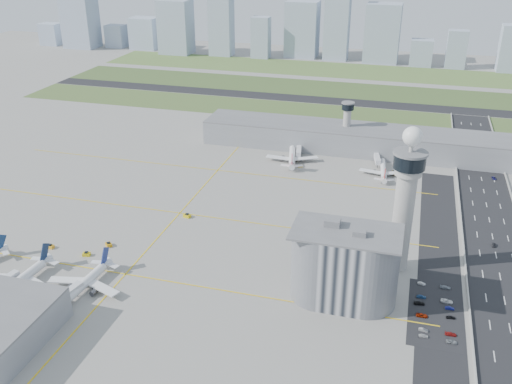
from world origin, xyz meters
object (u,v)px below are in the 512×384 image
(airplane_far_a, at_px, (292,153))
(car_lot_5, at_px, (421,283))
(tug_2, at_px, (86,254))
(tug_4, at_px, (300,165))
(tug_5, at_px, (394,172))
(car_lot_11, at_px, (445,287))
(airplane_near_c, at_px, (82,280))
(jet_bridge_far_1, at_px, (376,157))
(control_tower, at_px, (405,195))
(car_hw_2, at_px, (494,178))
(airplane_near_b, at_px, (17,277))
(car_lot_1, at_px, (423,330))
(tug_0, at_px, (50,246))
(jet_bridge_near_2, at_px, (56,306))
(car_lot_4, at_px, (421,297))
(jet_bridge_far_0, at_px, (299,149))
(car_lot_9, at_px, (450,308))
(car_lot_2, at_px, (422,315))
(car_lot_8, at_px, (451,317))
(admin_building, at_px, (344,266))
(tug_1, at_px, (109,244))
(secondary_tower, at_px, (347,121))
(car_lot_3, at_px, (419,303))
(car_hw_4, at_px, (463,143))
(airplane_far_b, at_px, (384,167))
(car_lot_10, at_px, (447,301))
(car_lot_0, at_px, (424,336))
(car_hw_1, at_px, (494,245))
(tug_3, at_px, (187,215))
(car_lot_6, at_px, (452,342))
(car_lot_7, at_px, (451,334))

(airplane_far_a, distance_m, car_lot_5, 146.66)
(tug_2, relative_size, tug_4, 1.20)
(tug_5, distance_m, car_lot_11, 120.42)
(airplane_near_c, relative_size, jet_bridge_far_1, 2.77)
(control_tower, distance_m, car_hw_2, 129.08)
(control_tower, xyz_separation_m, airplane_near_b, (-149.20, -59.46, -29.42))
(tug_4, height_order, car_lot_1, tug_4)
(control_tower, bearing_deg, tug_5, 94.15)
(car_lot_1, distance_m, car_hw_2, 160.94)
(tug_0, relative_size, car_lot_5, 1.03)
(jet_bridge_near_2, relative_size, car_lot_1, 3.99)
(tug_4, xyz_separation_m, car_lot_4, (75.18, -122.68, -0.16))
(control_tower, height_order, jet_bridge_far_0, control_tower)
(airplane_near_c, height_order, car_lot_9, airplane_near_c)
(car_lot_2, xyz_separation_m, car_lot_8, (10.60, 1.80, -0.03))
(admin_building, xyz_separation_m, tug_2, (-116.23, 1.06, -14.33))
(jet_bridge_far_1, bearing_deg, tug_1, -47.86)
(secondary_tower, height_order, car_lot_3, secondary_tower)
(tug_0, distance_m, car_lot_9, 177.72)
(tug_2, xyz_separation_m, car_hw_2, (186.24, 142.84, -0.40))
(jet_bridge_near_2, height_order, car_lot_2, jet_bridge_near_2)
(car_lot_3, height_order, car_hw_4, car_hw_4)
(airplane_far_b, distance_m, tug_4, 50.79)
(airplane_far_a, height_order, tug_1, airplane_far_a)
(control_tower, distance_m, car_lot_10, 45.52)
(car_lot_1, height_order, car_lot_8, car_lot_8)
(car_lot_0, bearing_deg, tug_2, 78.93)
(car_lot_1, relative_size, car_hw_2, 0.84)
(car_lot_8, xyz_separation_m, car_hw_1, (20.82, 62.34, 0.02))
(jet_bridge_near_2, height_order, tug_4, jet_bridge_near_2)
(airplane_far_b, relative_size, tug_2, 10.12)
(car_lot_1, height_order, car_lot_2, car_lot_2)
(tug_4, bearing_deg, airplane_far_b, 65.42)
(tug_3, distance_m, car_lot_8, 138.07)
(airplane_far_a, bearing_deg, car_hw_1, -136.55)
(jet_bridge_far_0, xyz_separation_m, car_hw_2, (120.01, -10.10, -2.27))
(car_lot_2, distance_m, car_lot_6, 16.70)
(car_lot_10, bearing_deg, car_lot_6, -171.44)
(car_lot_9, bearing_deg, tug_4, 28.93)
(jet_bridge_far_0, height_order, car_hw_4, jet_bridge_far_0)
(airplane_near_c, bearing_deg, car_lot_8, 102.52)
(tug_3, relative_size, car_lot_4, 0.92)
(car_hw_2, bearing_deg, jet_bridge_far_1, 163.06)
(car_lot_2, relative_size, car_lot_7, 1.06)
(airplane_near_c, bearing_deg, tug_1, -163.17)
(airplane_near_b, xyz_separation_m, airplane_far_a, (77.68, 169.37, -0.08))
(jet_bridge_far_1, height_order, car_lot_0, jet_bridge_far_1)
(car_lot_3, xyz_separation_m, car_hw_4, (25.12, 198.91, 0.02))
(airplane_far_a, relative_size, jet_bridge_far_1, 2.83)
(tug_1, relative_size, car_lot_3, 0.81)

